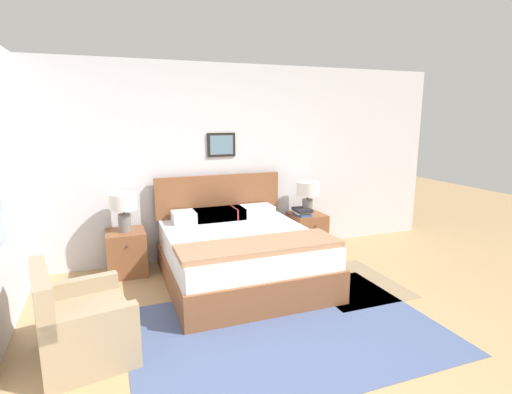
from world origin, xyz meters
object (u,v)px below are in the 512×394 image
table_lamp_near_window (123,206)px  armchair (80,326)px  nightstand_near_window (127,252)px  table_lamp_by_door (308,192)px  bed (240,253)px  nightstand_by_door (307,232)px

table_lamp_near_window → armchair: bearing=-104.7°
nightstand_near_window → table_lamp_by_door: bearing=-0.2°
bed → nightstand_by_door: (1.24, 0.69, -0.06)m
nightstand_near_window → nightstand_by_door: size_ratio=1.00×
bed → table_lamp_by_door: size_ratio=4.10×
armchair → nightstand_near_window: bearing=154.8°
nightstand_near_window → nightstand_by_door: bearing=0.0°
armchair → table_lamp_by_door: table_lamp_by_door is taller
table_lamp_near_window → table_lamp_by_door: size_ratio=1.00×
bed → armchair: (-1.69, -1.02, -0.06)m
bed → table_lamp_near_window: bearing=151.2°
armchair → table_lamp_by_door: 3.44m
bed → nightstand_near_window: size_ratio=3.52×
nightstand_near_window → table_lamp_near_window: table_lamp_near_window is taller
table_lamp_by_door → table_lamp_near_window: bearing=180.0°
nightstand_by_door → armchair: bearing=-149.8°
nightstand_near_window → armchair: bearing=-104.6°
bed → table_lamp_near_window: (-1.24, 0.68, 0.53)m
bed → table_lamp_by_door: bed is taller
armchair → nightstand_by_door: size_ratio=1.67×
nightstand_by_door → table_lamp_near_window: (-2.49, -0.01, 0.59)m
nightstand_near_window → table_lamp_near_window: 0.59m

